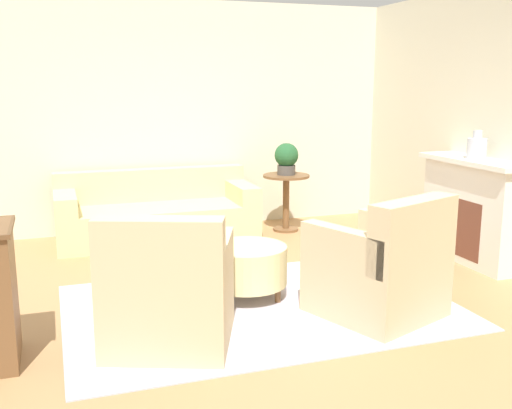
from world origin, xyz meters
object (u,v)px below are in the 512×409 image
Objects in this scene: couch at (157,215)px; ottoman_table at (247,265)px; vase_mantel_near at (477,147)px; side_table at (286,192)px; armchair_left at (169,295)px; armchair_right at (382,271)px; potted_plant_on_side_table at (286,158)px.

ottoman_table is (0.39, -2.24, 0.00)m from couch.
side_table is at bearing 125.76° from vase_mantel_near.
couch is 2.99m from armchair_left.
side_table is at bearing 83.46° from armchair_right.
armchair_right is at bearing -66.87° from couch.
couch is 5.87× the size of potted_plant_on_side_table.
armchair_right is 1.60× the size of ottoman_table.
armchair_left is at bearing -138.11° from ottoman_table.
potted_plant_on_side_table is (-1.32, 1.83, -0.27)m from vase_mantel_near.
vase_mantel_near is at bearing 31.54° from armchair_right.
potted_plant_on_side_table reaches higher than armchair_right.
armchair_left is at bearing -125.31° from potted_plant_on_side_table.
couch is 2.06× the size of armchair_left.
vase_mantel_near is (2.52, 0.29, 0.89)m from ottoman_table.
armchair_left reaches higher than ottoman_table.
side_table reaches higher than ottoman_table.
ottoman_table is 0.98× the size of side_table.
armchair_right is 2.91m from potted_plant_on_side_table.
vase_mantel_near is at bearing 16.86° from armchair_left.
couch is 2.06× the size of armchair_right.
potted_plant_on_side_table is at bearing -116.57° from side_table.
ottoman_table is at bearing 41.89° from armchair_left.
couch is at bearing 175.51° from potted_plant_on_side_table.
potted_plant_on_side_table is at bearing 83.46° from armchair_right.
armchair_left is 3.52m from potted_plant_on_side_table.
vase_mantel_near is (1.32, -1.83, 0.70)m from side_table.
armchair_left is 3.48m from side_table.
couch is at bearing 146.10° from vase_mantel_near.
armchair_right is 1.57× the size of side_table.
side_table is at bearing 60.34° from ottoman_table.
potted_plant_on_side_table is (1.20, 2.11, 0.62)m from ottoman_table.
armchair_left is (-0.42, -2.96, 0.08)m from couch.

